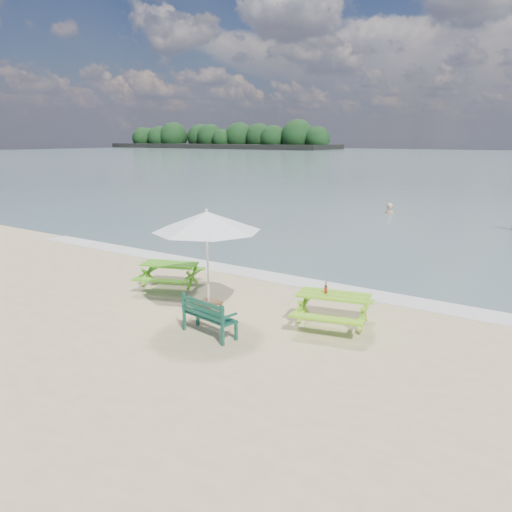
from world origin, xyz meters
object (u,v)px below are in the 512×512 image
Objects in this scene: picnic_table_right at (333,311)px; park_bench at (210,324)px; patio_umbrella at (207,221)px; swimmer at (389,221)px; beer_bottle at (326,290)px; side_table at (209,308)px; picnic_table_left at (170,276)px.

park_bench is at bearing -135.04° from picnic_table_right.
swimmer is at bearing 96.44° from patio_umbrella.
beer_bottle is (1.66, 1.77, 0.55)m from park_bench.
side_table is at bearing -160.07° from beer_bottle.
side_table is 2.09× the size of beer_bottle.
patio_umbrella is 10.47× the size of beer_bottle.
picnic_table_left is 1.05× the size of swimmer.
picnic_table_right reaches higher than side_table.
swimmer is (-4.36, 16.28, -1.18)m from beer_bottle.
beer_bottle is at bearing 19.93° from patio_umbrella.
park_bench is 2.21m from patio_umbrella.
side_table is (-0.76, 0.90, -0.08)m from park_bench.
patio_umbrella is at bearing -83.56° from swimmer.
side_table is (2.13, -1.01, -0.17)m from picnic_table_left.
picnic_table_right is at bearing 19.67° from side_table.
picnic_table_left is 1.53× the size of park_bench.
beer_bottle is 0.14× the size of swimmer.
side_table is at bearing -83.56° from swimmer.
beer_bottle is at bearing -75.00° from swimmer.
swimmer is (-4.52, 16.24, -0.73)m from picnic_table_right.
picnic_table_left is at bearing 146.70° from park_bench.
patio_umbrella is 1.43× the size of swimmer.
swimmer is at bearing 89.31° from picnic_table_left.
side_table is 2.65m from beer_bottle.
beer_bottle is (4.56, -0.13, 0.46)m from picnic_table_left.
park_bench is (2.90, -1.90, -0.09)m from picnic_table_left.
patio_umbrella reaches higher than picnic_table_right.
side_table is at bearing -25.27° from picnic_table_left.
park_bench reaches higher than swimmer.
patio_umbrella is at bearing 130.42° from park_bench.
picnic_table_right is at bearing -74.43° from swimmer.
picnic_table_left is at bearing 154.73° from patio_umbrella.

